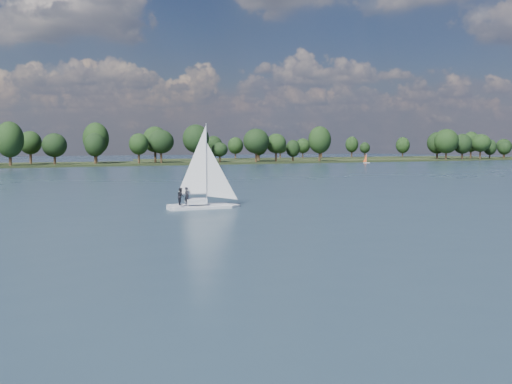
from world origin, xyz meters
The scene contains 6 objects.
ground centered at (0.00, 100.00, 0.00)m, with size 700.00×700.00×0.00m, color #233342.
far_shore centered at (0.00, 212.00, 0.00)m, with size 660.00×40.00×1.50m, color black.
far_shore_back centered at (160.00, 260.00, 0.00)m, with size 220.00×30.00×1.40m, color black.
sailboat centered at (-9.91, 50.16, 2.74)m, with size 7.66×3.00×9.82m.
dinghy_orange centered at (123.57, 182.00, 1.00)m, with size 2.84×1.99×4.22m.
treeline centered at (-6.49, 207.89, 8.27)m, with size 562.83×74.35×18.70m.
Camera 1 is at (-34.67, -7.46, 6.79)m, focal length 40.00 mm.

